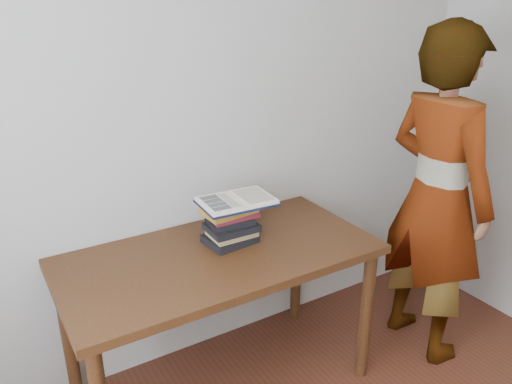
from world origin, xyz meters
TOP-DOWN VIEW (x-y plane):
  - desk at (-0.04, 1.38)m, footprint 1.43×0.72m
  - book_stack at (0.05, 1.44)m, footprint 0.25×0.20m
  - open_book at (0.09, 1.45)m, footprint 0.35×0.25m
  - reader at (1.09, 1.13)m, footprint 0.45×0.66m

SIDE VIEW (x-z plane):
  - desk at x=-0.04m, z-range 0.29..1.05m
  - book_stack at x=0.05m, z-range 0.77..0.95m
  - reader at x=1.09m, z-range 0.00..1.76m
  - open_book at x=0.09m, z-range 0.95..0.98m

